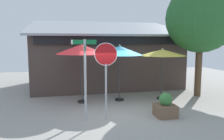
% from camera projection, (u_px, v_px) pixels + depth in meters
% --- Properties ---
extents(ground_plane, '(28.00, 28.00, 0.10)m').
position_uv_depth(ground_plane, '(113.00, 112.00, 9.28)').
color(ground_plane, '#9E9B93').
extents(cafe_building, '(9.55, 5.94, 4.49)m').
position_uv_depth(cafe_building, '(105.00, 59.00, 14.88)').
color(cafe_building, '#473833').
rests_on(cafe_building, ground).
extents(street_sign_post, '(0.90, 0.84, 2.99)m').
position_uv_depth(street_sign_post, '(85.00, 72.00, 7.99)').
color(street_sign_post, '#A8AAB2').
rests_on(street_sign_post, ground).
extents(stop_sign, '(0.83, 0.18, 2.87)m').
position_uv_depth(stop_sign, '(106.00, 66.00, 8.11)').
color(stop_sign, '#A8AAB2').
rests_on(stop_sign, ground).
extents(patio_umbrella_crimson_left, '(2.39, 2.39, 2.86)m').
position_uv_depth(patio_umbrella_crimson_left, '(81.00, 50.00, 10.32)').
color(patio_umbrella_crimson_left, black).
rests_on(patio_umbrella_crimson_left, ground).
extents(patio_umbrella_teal_center, '(2.29, 2.29, 2.78)m').
position_uv_depth(patio_umbrella_teal_center, '(120.00, 51.00, 10.72)').
color(patio_umbrella_teal_center, black).
rests_on(patio_umbrella_teal_center, ground).
extents(patio_umbrella_mustard_right, '(2.35, 2.35, 2.61)m').
position_uv_depth(patio_umbrella_mustard_right, '(162.00, 53.00, 11.01)').
color(patio_umbrella_mustard_right, black).
rests_on(patio_umbrella_mustard_right, ground).
extents(shade_tree, '(3.88, 3.63, 5.96)m').
position_uv_depth(shade_tree, '(205.00, 19.00, 11.45)').
color(shade_tree, brown).
rests_on(shade_tree, ground).
extents(sidewalk_planter, '(0.76, 0.76, 0.95)m').
position_uv_depth(sidewalk_planter, '(165.00, 107.00, 8.58)').
color(sidewalk_planter, brown).
rests_on(sidewalk_planter, ground).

